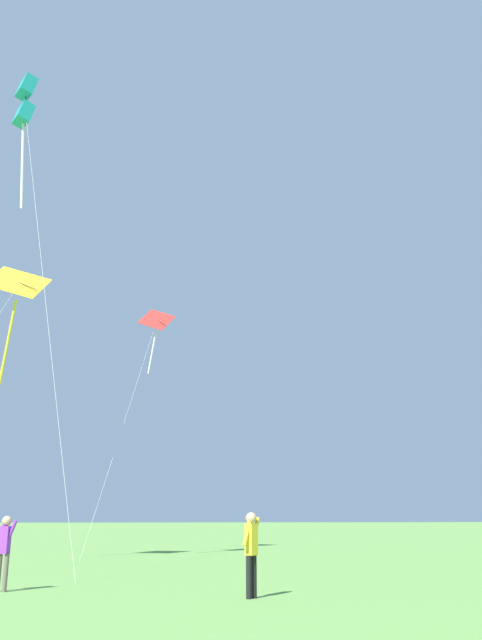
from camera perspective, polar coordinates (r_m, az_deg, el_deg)
The scene contains 5 objects.
kite_teal_box at distance 28.43m, azimuth -17.72°, elevation 16.81°, with size 3.90×5.66×17.97m.
kite_red_high at distance 34.35m, azimuth -7.32°, elevation -1.04°, with size 3.66×6.08×11.94m.
kite_yellow_diamond at distance 27.86m, azimuth -18.63°, elevation 1.23°, with size 2.53×11.82×11.41m.
person_near_tree at distance 14.81m, azimuth 0.87°, elevation -18.49°, with size 0.46×0.42×1.69m.
person_child_small at distance 16.96m, azimuth -19.28°, elevation -17.49°, with size 0.52×0.24×1.62m.
Camera 1 is at (-1.94, -4.05, 1.60)m, focal length 38.02 mm.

